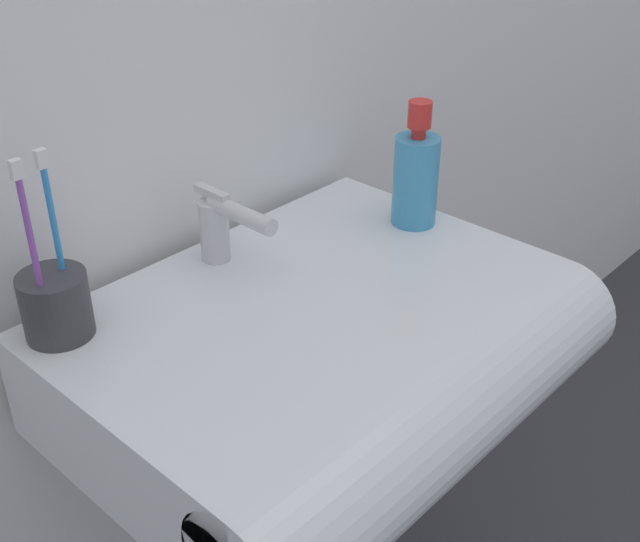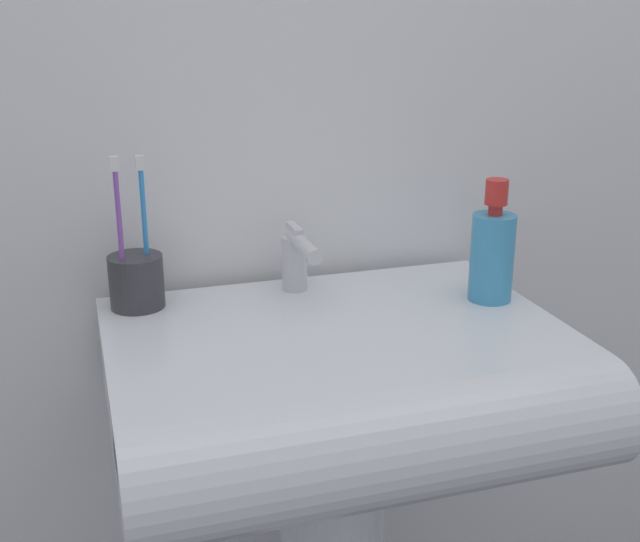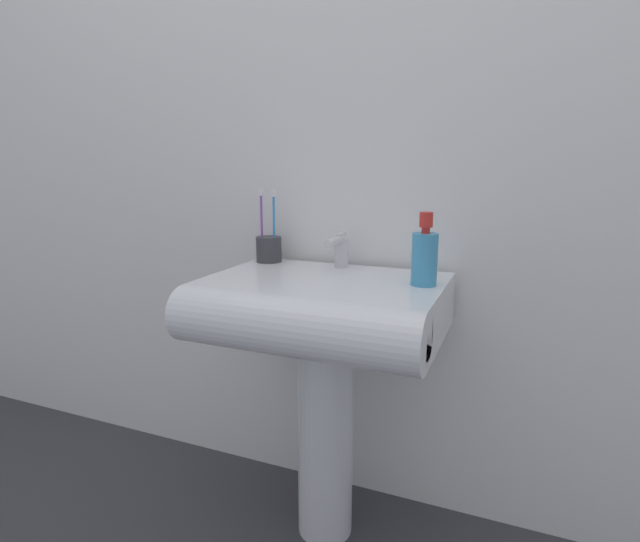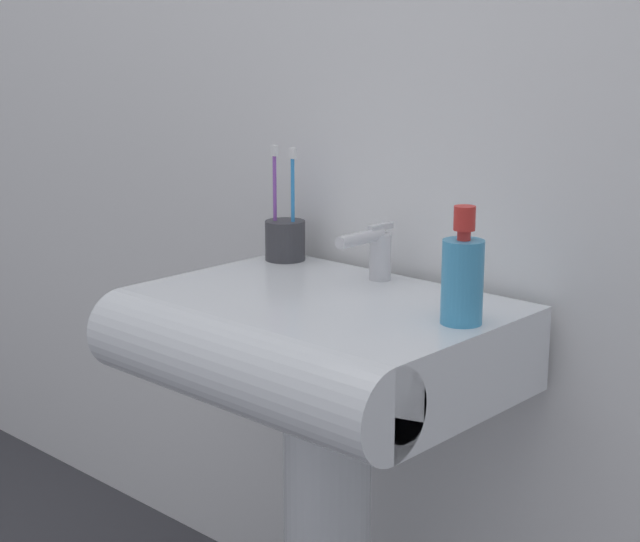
# 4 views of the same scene
# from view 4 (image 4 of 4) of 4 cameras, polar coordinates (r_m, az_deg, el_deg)

# --- Properties ---
(wall_back) EXTENTS (5.00, 0.05, 2.40)m
(wall_back) POSITION_cam_4_polar(r_m,az_deg,el_deg) (1.74, 6.08, 14.95)
(wall_back) COLOR white
(wall_back) RESTS_ON ground
(sink_pedestal) EXTENTS (0.15, 0.15, 0.60)m
(sink_pedestal) POSITION_cam_4_polar(r_m,az_deg,el_deg) (1.77, 0.42, -15.35)
(sink_pedestal) COLOR white
(sink_pedestal) RESTS_ON ground
(sink_basin) EXTENTS (0.60, 0.46, 0.14)m
(sink_basin) POSITION_cam_4_polar(r_m,az_deg,el_deg) (1.59, -0.80, -4.29)
(sink_basin) COLOR white
(sink_basin) RESTS_ON sink_pedestal
(faucet) EXTENTS (0.04, 0.13, 0.10)m
(faucet) POSITION_cam_4_polar(r_m,az_deg,el_deg) (1.70, 3.20, 1.21)
(faucet) COLOR silver
(faucet) RESTS_ON sink_basin
(toothbrush_cup) EXTENTS (0.08, 0.08, 0.22)m
(toothbrush_cup) POSITION_cam_4_polar(r_m,az_deg,el_deg) (1.86, -2.04, 1.92)
(toothbrush_cup) COLOR #38383D
(toothbrush_cup) RESTS_ON sink_basin
(soap_bottle) EXTENTS (0.06, 0.06, 0.18)m
(soap_bottle) POSITION_cam_4_polar(r_m,az_deg,el_deg) (1.46, 8.29, -0.36)
(soap_bottle) COLOR #3F99CC
(soap_bottle) RESTS_ON sink_basin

